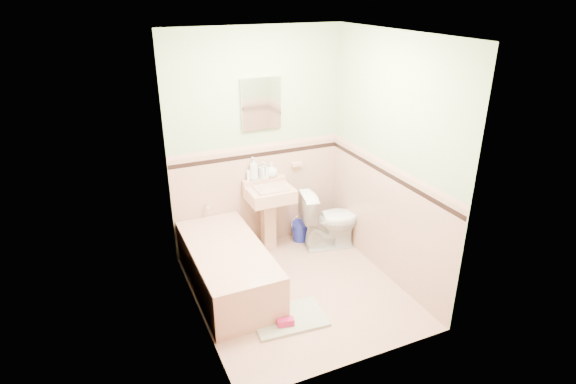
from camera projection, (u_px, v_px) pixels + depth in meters
name	position (u px, v px, depth m)	size (l,w,h in m)	color
floor	(298.00, 290.00, 4.81)	(2.20, 2.20, 0.00)	tan
ceiling	(301.00, 34.00, 3.81)	(2.20, 2.20, 0.00)	white
wall_back	(257.00, 143.00, 5.23)	(2.50, 2.50, 0.00)	beige
wall_front	(364.00, 229.00, 3.39)	(2.50, 2.50, 0.00)	beige
wall_left	(191.00, 195.00, 3.94)	(2.50, 2.50, 0.00)	beige
wall_right	(390.00, 162.00, 4.69)	(2.50, 2.50, 0.00)	beige
wainscot_back	(259.00, 197.00, 5.48)	(2.00, 2.00, 0.00)	#D3A48D
wainscot_front	(358.00, 302.00, 3.66)	(2.00, 2.00, 0.00)	#D3A48D
wainscot_left	(198.00, 261.00, 4.21)	(2.20, 2.20, 0.00)	#D3A48D
wainscot_right	(384.00, 220.00, 4.94)	(2.20, 2.20, 0.00)	#D3A48D
accent_back	(258.00, 155.00, 5.27)	(2.00, 2.00, 0.00)	black
accent_front	(362.00, 243.00, 3.46)	(2.00, 2.00, 0.00)	black
accent_left	(194.00, 209.00, 4.00)	(2.20, 2.20, 0.00)	black
accent_right	(387.00, 174.00, 4.73)	(2.20, 2.20, 0.00)	black
cap_back	(257.00, 146.00, 5.23)	(2.00, 2.00, 0.00)	#D19D8C
cap_front	(363.00, 231.00, 3.42)	(2.00, 2.00, 0.00)	#D19D8C
cap_left	(194.00, 198.00, 3.96)	(2.20, 2.20, 0.00)	#D19D8C
cap_right	(388.00, 165.00, 4.69)	(2.20, 2.20, 0.00)	#D19D8C
bathtub	(228.00, 269.00, 4.77)	(0.70, 1.50, 0.45)	tan
tub_faucet	(207.00, 205.00, 5.21)	(0.04, 0.04, 0.12)	silver
sink	(270.00, 220.00, 5.39)	(0.51, 0.48, 0.79)	tan
sink_faucet	(265.00, 171.00, 5.29)	(0.02, 0.02, 0.10)	silver
medicine_cabinet	(261.00, 103.00, 5.05)	(0.45, 0.04, 0.56)	white
soap_dish	(296.00, 164.00, 5.50)	(0.13, 0.07, 0.04)	tan
soap_bottle_left	(254.00, 169.00, 5.27)	(0.10, 0.10, 0.27)	#B2B2B2
soap_bottle_mid	(264.00, 170.00, 5.32)	(0.09, 0.09, 0.19)	#B2B2B2
soap_bottle_right	(271.00, 170.00, 5.36)	(0.14, 0.14, 0.17)	#B2B2B2
tube	(248.00, 176.00, 5.27)	(0.04, 0.04, 0.12)	white
toilet	(330.00, 219.00, 5.51)	(0.39, 0.69, 0.70)	white
bucket	(300.00, 231.00, 5.74)	(0.23, 0.23, 0.23)	#1C27A1
bath_mat	(289.00, 318.00, 4.39)	(0.67, 0.44, 0.03)	#939E84
shoe	(286.00, 322.00, 4.27)	(0.15, 0.07, 0.06)	#BF1E59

